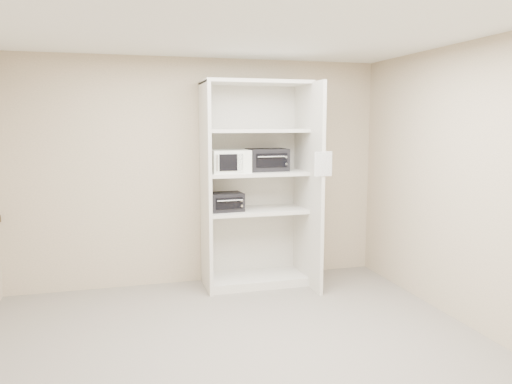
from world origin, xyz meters
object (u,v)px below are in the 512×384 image
object	(u,v)px
shelving_unit	(259,191)
toaster_oven_upper	(267,160)
toaster_oven_lower	(226,202)
microwave	(230,161)

from	to	relation	value
shelving_unit	toaster_oven_upper	size ratio (longest dim) A/B	5.26
shelving_unit	toaster_oven_lower	distance (m)	0.43
shelving_unit	toaster_oven_lower	size ratio (longest dim) A/B	6.32
microwave	toaster_oven_upper	bearing A→B (deg)	10.89
shelving_unit	microwave	world-z (taller)	shelving_unit
shelving_unit	toaster_oven_upper	distance (m)	0.39
toaster_oven_upper	toaster_oven_lower	xyz separation A→B (m)	(-0.52, -0.07, -0.48)
microwave	toaster_oven_lower	bearing A→B (deg)	160.63
toaster_oven_upper	microwave	bearing A→B (deg)	-170.64
microwave	toaster_oven_lower	world-z (taller)	microwave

